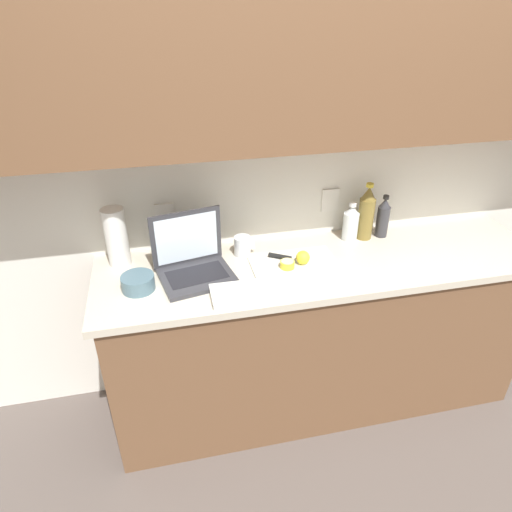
{
  "coord_description": "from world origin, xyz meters",
  "views": [
    {
      "loc": [
        -0.72,
        -1.72,
        2.0
      ],
      "look_at": [
        -0.34,
        -0.01,
        0.97
      ],
      "focal_mm": 32.0,
      "sensor_mm": 36.0,
      "label": 1
    }
  ],
  "objects_px": {
    "bottle_green_soda": "(383,218)",
    "measuring_cup": "(243,246)",
    "bottle_water_clear": "(351,223)",
    "paper_towel_roll": "(116,237)",
    "cutting_board": "(295,265)",
    "bottle_oil_tall": "(366,213)",
    "lemon_half_cut": "(287,264)",
    "knife": "(289,259)",
    "laptop": "(193,261)",
    "lemon_whole_beside": "(303,257)",
    "bowl_white": "(138,283)"
  },
  "relations": [
    {
      "from": "knife",
      "to": "paper_towel_roll",
      "type": "relative_size",
      "value": 0.98
    },
    {
      "from": "bottle_oil_tall",
      "to": "bottle_water_clear",
      "type": "bearing_deg",
      "value": 180.0
    },
    {
      "from": "bowl_white",
      "to": "lemon_whole_beside",
      "type": "bearing_deg",
      "value": 2.78
    },
    {
      "from": "paper_towel_roll",
      "to": "knife",
      "type": "bearing_deg",
      "value": -11.46
    },
    {
      "from": "lemon_whole_beside",
      "to": "knife",
      "type": "bearing_deg",
      "value": 141.6
    },
    {
      "from": "lemon_half_cut",
      "to": "measuring_cup",
      "type": "relative_size",
      "value": 0.65
    },
    {
      "from": "lemon_half_cut",
      "to": "bottle_green_soda",
      "type": "xyz_separation_m",
      "value": [
        0.56,
        0.21,
        0.08
      ]
    },
    {
      "from": "bottle_green_soda",
      "to": "bottle_water_clear",
      "type": "relative_size",
      "value": 1.12
    },
    {
      "from": "knife",
      "to": "lemon_half_cut",
      "type": "relative_size",
      "value": 4.14
    },
    {
      "from": "laptop",
      "to": "bottle_water_clear",
      "type": "bearing_deg",
      "value": -0.83
    },
    {
      "from": "laptop",
      "to": "bottle_oil_tall",
      "type": "height_order",
      "value": "bottle_oil_tall"
    },
    {
      "from": "laptop",
      "to": "cutting_board",
      "type": "xyz_separation_m",
      "value": [
        0.46,
        -0.04,
        -0.06
      ]
    },
    {
      "from": "bottle_green_soda",
      "to": "lemon_whole_beside",
      "type": "bearing_deg",
      "value": -158.35
    },
    {
      "from": "laptop",
      "to": "cutting_board",
      "type": "relative_size",
      "value": 0.9
    },
    {
      "from": "lemon_half_cut",
      "to": "bottle_oil_tall",
      "type": "height_order",
      "value": "bottle_oil_tall"
    },
    {
      "from": "measuring_cup",
      "to": "paper_towel_roll",
      "type": "xyz_separation_m",
      "value": [
        -0.57,
        0.04,
        0.09
      ]
    },
    {
      "from": "lemon_half_cut",
      "to": "bottle_water_clear",
      "type": "height_order",
      "value": "bottle_water_clear"
    },
    {
      "from": "bottle_oil_tall",
      "to": "measuring_cup",
      "type": "height_order",
      "value": "bottle_oil_tall"
    },
    {
      "from": "cutting_board",
      "to": "measuring_cup",
      "type": "height_order",
      "value": "measuring_cup"
    },
    {
      "from": "laptop",
      "to": "lemon_half_cut",
      "type": "bearing_deg",
      "value": -19.49
    },
    {
      "from": "measuring_cup",
      "to": "lemon_half_cut",
      "type": "bearing_deg",
      "value": -45.84
    },
    {
      "from": "measuring_cup",
      "to": "paper_towel_roll",
      "type": "height_order",
      "value": "paper_towel_roll"
    },
    {
      "from": "cutting_board",
      "to": "paper_towel_roll",
      "type": "xyz_separation_m",
      "value": [
        -0.79,
        0.2,
        0.14
      ]
    },
    {
      "from": "measuring_cup",
      "to": "laptop",
      "type": "bearing_deg",
      "value": -154.77
    },
    {
      "from": "laptop",
      "to": "lemon_whole_beside",
      "type": "height_order",
      "value": "laptop"
    },
    {
      "from": "laptop",
      "to": "bottle_water_clear",
      "type": "height_order",
      "value": "laptop"
    },
    {
      "from": "bottle_water_clear",
      "to": "bowl_white",
      "type": "bearing_deg",
      "value": -167.76
    },
    {
      "from": "knife",
      "to": "bottle_green_soda",
      "type": "bearing_deg",
      "value": 47.66
    },
    {
      "from": "cutting_board",
      "to": "measuring_cup",
      "type": "xyz_separation_m",
      "value": [
        -0.22,
        0.15,
        0.04
      ]
    },
    {
      "from": "knife",
      "to": "bottle_oil_tall",
      "type": "bearing_deg",
      "value": 50.81
    },
    {
      "from": "cutting_board",
      "to": "bottle_oil_tall",
      "type": "bearing_deg",
      "value": 23.89
    },
    {
      "from": "cutting_board",
      "to": "bowl_white",
      "type": "height_order",
      "value": "bowl_white"
    },
    {
      "from": "bottle_oil_tall",
      "to": "paper_towel_roll",
      "type": "bearing_deg",
      "value": 179.68
    },
    {
      "from": "cutting_board",
      "to": "knife",
      "type": "distance_m",
      "value": 0.04
    },
    {
      "from": "lemon_half_cut",
      "to": "measuring_cup",
      "type": "xyz_separation_m",
      "value": [
        -0.17,
        0.18,
        0.02
      ]
    },
    {
      "from": "lemon_half_cut",
      "to": "bottle_oil_tall",
      "type": "distance_m",
      "value": 0.53
    },
    {
      "from": "laptop",
      "to": "measuring_cup",
      "type": "bearing_deg",
      "value": 13.83
    },
    {
      "from": "cutting_board",
      "to": "lemon_half_cut",
      "type": "xyz_separation_m",
      "value": [
        -0.04,
        -0.02,
        0.02
      ]
    },
    {
      "from": "bottle_water_clear",
      "to": "paper_towel_roll",
      "type": "xyz_separation_m",
      "value": [
        -1.14,
        0.01,
        0.05
      ]
    },
    {
      "from": "bottle_green_soda",
      "to": "measuring_cup",
      "type": "relative_size",
      "value": 2.22
    },
    {
      "from": "lemon_whole_beside",
      "to": "measuring_cup",
      "type": "xyz_separation_m",
      "value": [
        -0.25,
        0.16,
        0.01
      ]
    },
    {
      "from": "measuring_cup",
      "to": "lemon_whole_beside",
      "type": "bearing_deg",
      "value": -32.21
    },
    {
      "from": "bottle_water_clear",
      "to": "bowl_white",
      "type": "relative_size",
      "value": 1.42
    },
    {
      "from": "bottle_green_soda",
      "to": "bottle_water_clear",
      "type": "xyz_separation_m",
      "value": [
        -0.17,
        0.0,
        -0.01
      ]
    },
    {
      "from": "lemon_half_cut",
      "to": "bowl_white",
      "type": "xyz_separation_m",
      "value": [
        -0.66,
        -0.02,
        0.01
      ]
    },
    {
      "from": "bottle_oil_tall",
      "to": "bowl_white",
      "type": "bearing_deg",
      "value": -168.58
    },
    {
      "from": "lemon_whole_beside",
      "to": "bottle_oil_tall",
      "type": "relative_size",
      "value": 0.22
    },
    {
      "from": "cutting_board",
      "to": "paper_towel_roll",
      "type": "height_order",
      "value": "paper_towel_roll"
    },
    {
      "from": "knife",
      "to": "lemon_whole_beside",
      "type": "relative_size",
      "value": 4.23
    },
    {
      "from": "bottle_oil_tall",
      "to": "bottle_water_clear",
      "type": "height_order",
      "value": "bottle_oil_tall"
    }
  ]
}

